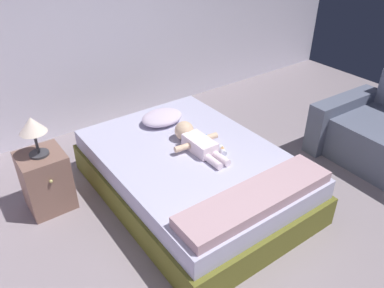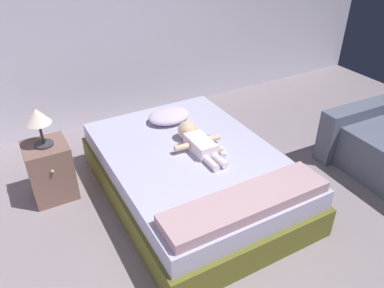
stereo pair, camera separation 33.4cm
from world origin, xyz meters
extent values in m
plane|color=gray|center=(0.00, 0.00, 0.00)|extent=(8.00, 8.00, 0.00)
cube|color=silver|center=(0.00, 3.00, 1.32)|extent=(8.00, 0.12, 2.64)
cube|color=brown|center=(0.11, 1.15, 0.14)|extent=(1.48, 2.10, 0.27)
cube|color=#B9B6D4|center=(0.11, 1.15, 0.36)|extent=(1.42, 2.01, 0.18)
ellipsoid|color=silver|center=(0.19, 1.79, 0.51)|extent=(0.43, 0.33, 0.12)
cube|color=white|center=(0.19, 1.15, 0.51)|extent=(0.17, 0.33, 0.12)
sphere|color=beige|center=(0.19, 1.39, 0.54)|extent=(0.18, 0.18, 0.18)
cylinder|color=beige|center=(0.04, 1.20, 0.51)|extent=(0.16, 0.07, 0.06)
cylinder|color=beige|center=(0.35, 1.20, 0.51)|extent=(0.15, 0.07, 0.06)
cylinder|color=white|center=(0.15, 0.90, 0.48)|extent=(0.06, 0.19, 0.06)
cylinder|color=white|center=(0.24, 0.90, 0.48)|extent=(0.06, 0.19, 0.06)
cube|color=#378EEB|center=(0.39, 1.33, 0.46)|extent=(0.07, 0.11, 0.01)
cube|color=white|center=(0.36, 1.38, 0.47)|extent=(0.02, 0.03, 0.01)
cube|color=slate|center=(2.03, 0.92, 0.29)|extent=(0.97, 0.23, 0.57)
cube|color=#7D5B4F|center=(-1.04, 1.76, 0.27)|extent=(0.38, 0.38, 0.55)
sphere|color=tan|center=(-1.04, 1.56, 0.40)|extent=(0.03, 0.03, 0.03)
cylinder|color=#333338|center=(-1.04, 1.76, 0.56)|extent=(0.16, 0.16, 0.02)
cylinder|color=#333338|center=(-1.04, 1.76, 0.67)|extent=(0.02, 0.02, 0.20)
cone|color=#F4DFCB|center=(-1.04, 1.76, 0.84)|extent=(0.22, 0.22, 0.14)
cube|color=#B8939D|center=(0.11, 0.33, 0.50)|extent=(1.33, 0.33, 0.09)
cylinder|color=white|center=(0.33, 0.99, 0.48)|extent=(0.09, 0.13, 0.05)
cone|color=#ECB271|center=(0.33, 0.99, 0.51)|extent=(0.04, 0.04, 0.02)
camera|label=1|loc=(-1.55, -1.15, 2.33)|focal=35.45mm
camera|label=2|loc=(-1.27, -1.33, 2.33)|focal=35.45mm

